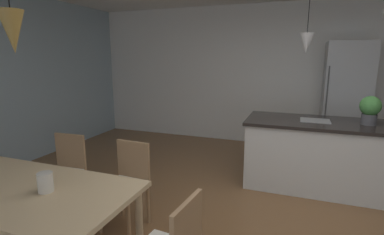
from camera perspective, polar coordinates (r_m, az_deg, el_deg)
name	(u,v)px	position (r m, az deg, el deg)	size (l,w,h in m)	color
wall_back_kitchen	(293,76)	(5.87, 19.28, 7.64)	(10.00, 0.12, 2.70)	white
dining_table	(22,196)	(2.69, -30.40, -13.12)	(1.77, 0.92, 0.72)	#D1B284
chair_far_left	(64,172)	(3.54, -23.90, -9.72)	(0.42, 0.42, 0.87)	#A87F56
chair_far_right	(127,182)	(3.06, -12.73, -12.35)	(0.42, 0.42, 0.87)	#A87F56
kitchen_island	(333,155)	(4.21, 26.07, -6.71)	(2.24, 0.88, 0.91)	silver
refrigerator	(345,101)	(5.56, 27.89, 2.91)	(0.71, 0.67, 1.97)	#B2B5B7
pendant_over_table	(13,31)	(2.30, -31.82, 14.23)	(0.16, 0.16, 0.96)	black
pendant_over_island_main	(306,43)	(4.00, 21.60, 13.47)	(0.17, 0.17, 0.94)	black
potted_plant_on_island	(370,109)	(4.12, 31.65, 1.47)	(0.24, 0.24, 0.35)	#4C4C51
vase_on_dining_table	(45,182)	(2.47, -26.89, -11.30)	(0.11, 0.11, 0.15)	silver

